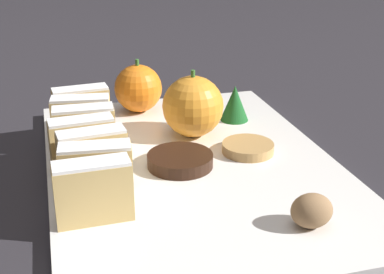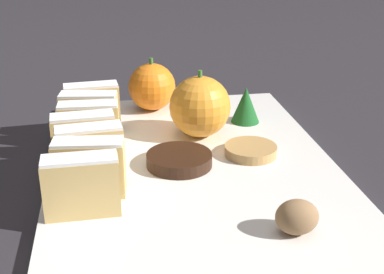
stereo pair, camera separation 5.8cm
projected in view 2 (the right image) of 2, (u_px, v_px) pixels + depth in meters
ground_plane at (192, 172)px, 0.59m from camera, size 6.00×6.00×0.00m
serving_platter at (192, 167)px, 0.59m from camera, size 0.31×0.44×0.01m
stollen_slice_front at (81, 186)px, 0.48m from camera, size 0.07×0.03×0.06m
stollen_slice_second at (89, 168)px, 0.51m from camera, size 0.07×0.03×0.06m
stollen_slice_third at (90, 152)px, 0.54m from camera, size 0.07×0.03×0.06m
stollen_slice_fourth at (84, 139)px, 0.57m from camera, size 0.07×0.03×0.06m
stollen_slice_fifth at (89, 127)px, 0.61m from camera, size 0.07×0.03×0.06m
stollen_slice_sixth at (89, 116)px, 0.64m from camera, size 0.07×0.03×0.06m
stollen_slice_back at (92, 106)px, 0.67m from camera, size 0.07×0.03×0.06m
orange_near at (152, 87)px, 0.73m from camera, size 0.06×0.06×0.07m
orange_far at (200, 107)px, 0.64m from camera, size 0.07×0.07×0.08m
walnut at (297, 217)px, 0.45m from camera, size 0.04×0.03×0.03m
chocolate_cookie at (179, 160)px, 0.58m from camera, size 0.07×0.07×0.01m
gingerbread_cookie at (251, 150)px, 0.60m from camera, size 0.06×0.06×0.01m
evergreen_sprig at (246, 105)px, 0.69m from camera, size 0.04×0.04×0.05m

